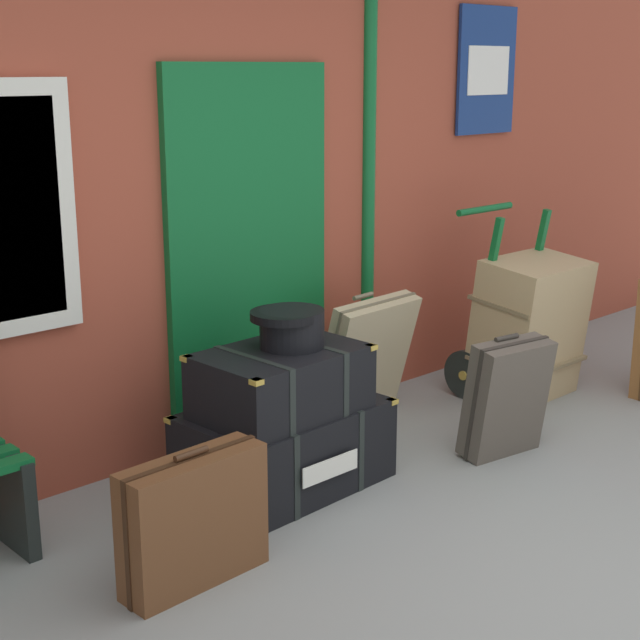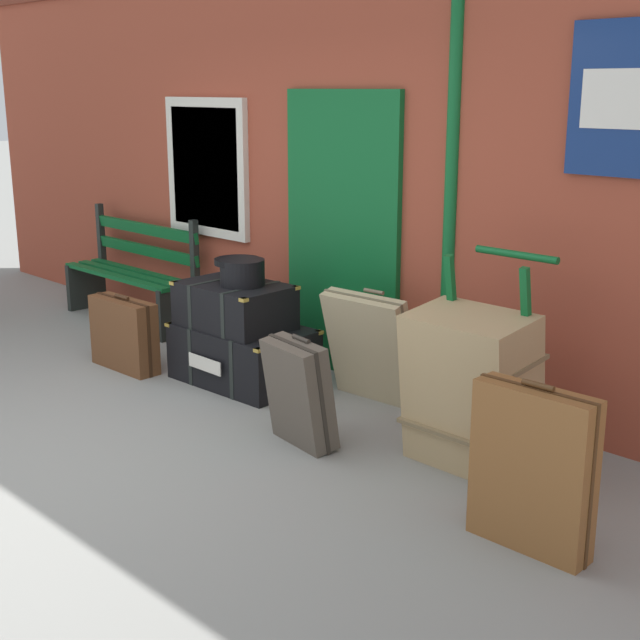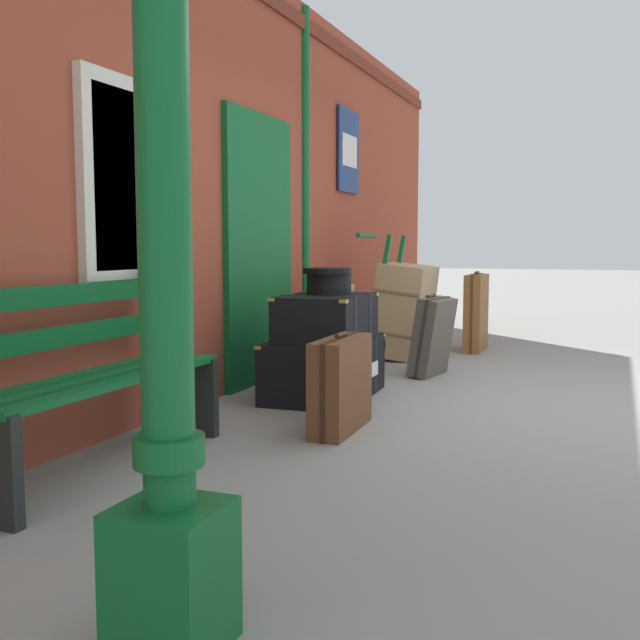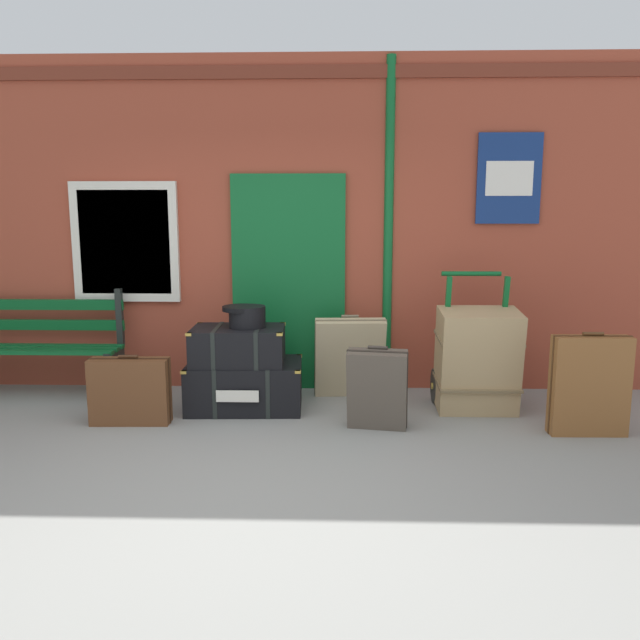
% 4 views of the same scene
% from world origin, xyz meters
% --- Properties ---
extents(ground_plane, '(60.00, 60.00, 0.00)m').
position_xyz_m(ground_plane, '(0.00, 0.00, 0.00)').
color(ground_plane, gray).
extents(brick_facade, '(10.40, 0.35, 3.20)m').
position_xyz_m(brick_facade, '(-0.01, 2.60, 1.60)').
color(brick_facade, '#9E422D').
rests_on(brick_facade, ground).
extents(steamer_trunk_base, '(1.04, 0.70, 0.43)m').
position_xyz_m(steamer_trunk_base, '(-0.25, 1.75, 0.21)').
color(steamer_trunk_base, black).
rests_on(steamer_trunk_base, ground).
extents(steamer_trunk_middle, '(0.83, 0.58, 0.33)m').
position_xyz_m(steamer_trunk_middle, '(-0.30, 1.71, 0.58)').
color(steamer_trunk_middle, black).
rests_on(steamer_trunk_middle, steamer_trunk_base).
extents(round_hatbox, '(0.38, 0.34, 0.19)m').
position_xyz_m(round_hatbox, '(-0.23, 1.72, 0.85)').
color(round_hatbox, black).
rests_on(round_hatbox, steamer_trunk_middle).
extents(porters_trolley, '(0.71, 0.57, 1.20)m').
position_xyz_m(porters_trolley, '(1.79, 1.89, 0.27)').
color(porters_trolley, black).
rests_on(porters_trolley, ground).
extents(large_brown_trunk, '(0.70, 0.53, 0.92)m').
position_xyz_m(large_brown_trunk, '(1.79, 1.71, 0.46)').
color(large_brown_trunk, tan).
rests_on(large_brown_trunk, ground).
extents(suitcase_charcoal, '(0.51, 0.34, 0.68)m').
position_xyz_m(suitcase_charcoal, '(0.89, 1.23, 0.33)').
color(suitcase_charcoal, '#51473D').
rests_on(suitcase_charcoal, ground).
extents(suitcase_umber, '(0.67, 0.37, 0.79)m').
position_xyz_m(suitcase_umber, '(0.69, 2.09, 0.39)').
color(suitcase_umber, tan).
rests_on(suitcase_umber, ground).
extents(suitcase_caramel, '(0.66, 0.21, 0.59)m').
position_xyz_m(suitcase_caramel, '(-1.14, 1.30, 0.27)').
color(suitcase_caramel, brown).
rests_on(suitcase_caramel, ground).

